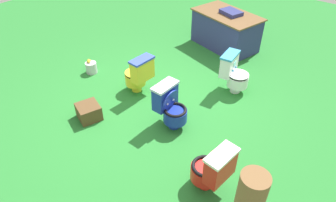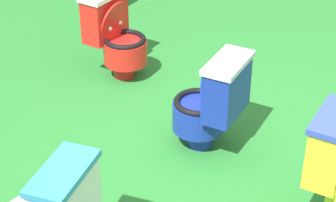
% 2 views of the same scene
% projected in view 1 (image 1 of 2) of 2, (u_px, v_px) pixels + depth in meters
% --- Properties ---
extents(ground, '(14.00, 14.00, 0.00)m').
position_uv_depth(ground, '(164.00, 105.00, 5.23)').
color(ground, '#26752D').
extents(toilet_blue, '(0.50, 0.44, 0.73)m').
position_uv_depth(toilet_blue, '(170.00, 106.00, 4.61)').
color(toilet_blue, '#192D9E').
rests_on(toilet_blue, ground).
extents(toilet_yellow, '(0.51, 0.44, 0.73)m').
position_uv_depth(toilet_yellow, '(138.00, 74.00, 5.32)').
color(toilet_yellow, yellow).
rests_on(toilet_yellow, ground).
extents(toilet_red, '(0.53, 0.45, 0.73)m').
position_uv_depth(toilet_red, '(212.00, 169.00, 3.65)').
color(toilet_red, red).
rests_on(toilet_red, ground).
extents(toilet_white, '(0.54, 0.46, 0.73)m').
position_uv_depth(toilet_white, '(234.00, 73.00, 5.36)').
color(toilet_white, white).
rests_on(toilet_white, ground).
extents(vendor_table, '(1.63, 1.19, 0.85)m').
position_uv_depth(vendor_table, '(226.00, 30.00, 6.72)').
color(vendor_table, navy).
rests_on(vendor_table, ground).
extents(small_crate, '(0.45, 0.44, 0.25)m').
position_uv_depth(small_crate, '(89.00, 112.00, 4.89)').
color(small_crate, brown).
rests_on(small_crate, ground).
extents(lemon_bucket, '(0.22, 0.22, 0.28)m').
position_uv_depth(lemon_bucket, '(91.00, 67.00, 6.00)').
color(lemon_bucket, '#B7B7BF').
rests_on(lemon_bucket, ground).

